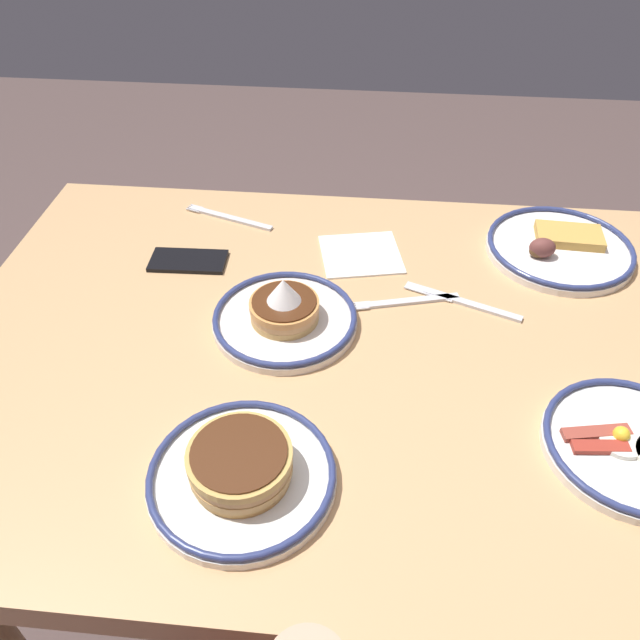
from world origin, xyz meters
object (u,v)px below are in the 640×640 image
plate_far_companion (632,445)px  fork_far (405,302)px  plate_far_side (241,471)px  butter_knife (462,302)px  plate_center_pancakes (285,315)px  cell_phone (188,261)px  fork_near (228,218)px  paper_napkin (361,254)px  plate_near_main (559,247)px

plate_far_companion → fork_far: size_ratio=1.25×
plate_far_side → fork_far: (-0.22, -0.39, -0.02)m
butter_knife → plate_center_pancakes: bearing=15.9°
cell_phone → fork_near: size_ratio=0.74×
plate_far_side → cell_phone: bearing=-67.7°
plate_center_pancakes → plate_far_companion: bearing=157.0°
plate_far_companion → cell_phone: bearing=-27.5°
paper_napkin → butter_knife: size_ratio=0.74×
plate_far_companion → fork_near: size_ratio=1.23×
plate_near_main → paper_napkin: (0.38, 0.04, -0.01)m
plate_near_main → plate_far_companion: plate_near_main is taller
cell_phone → plate_near_main: bearing=-173.9°
butter_knife → plate_far_companion: bearing=124.4°
fork_far → butter_knife: same height
paper_napkin → fork_near: 0.30m
plate_center_pancakes → paper_napkin: plate_center_pancakes is taller
paper_napkin → fork_far: size_ratio=0.78×
plate_far_side → plate_center_pancakes: bearing=-92.4°
fork_far → plate_near_main: bearing=-148.5°
plate_near_main → fork_far: (0.30, 0.18, -0.01)m
plate_far_companion → plate_center_pancakes: bearing=-23.0°
plate_near_main → fork_far: size_ratio=1.46×
plate_center_pancakes → paper_napkin: size_ratio=1.63×
plate_near_main → plate_center_pancakes: size_ratio=1.14×
plate_far_companion → cell_phone: size_ratio=1.67×
paper_napkin → fork_near: size_ratio=0.77×
cell_phone → fork_far: cell_phone is taller
plate_center_pancakes → paper_napkin: 0.25m
plate_near_main → butter_knife: size_ratio=1.37×
plate_far_companion → plate_far_side: size_ratio=0.96×
paper_napkin → butter_knife: 0.23m
plate_far_side → paper_napkin: size_ratio=1.67×
plate_center_pancakes → butter_knife: (-0.30, -0.09, -0.02)m
plate_far_companion → butter_knife: size_ratio=1.18×
cell_phone → plate_far_companion: bearing=150.5°
plate_center_pancakes → fork_near: size_ratio=1.25×
fork_far → butter_knife: size_ratio=0.94×
plate_far_side → butter_knife: size_ratio=1.23×
plate_center_pancakes → butter_knife: plate_center_pancakes is taller
plate_far_side → paper_napkin: plate_far_side is taller
fork_far → plate_center_pancakes: bearing=20.7°
plate_far_companion → fork_far: (0.31, -0.29, -0.01)m
plate_near_main → fork_far: bearing=31.5°
plate_far_companion → fork_near: (0.68, -0.54, -0.01)m
plate_near_main → plate_far_side: bearing=48.2°
plate_near_main → fork_near: plate_near_main is taller
fork_near → butter_knife: size_ratio=0.96×
plate_center_pancakes → cell_phone: bearing=-37.3°
cell_phone → paper_napkin: bearing=-172.3°
plate_near_main → plate_center_pancakes: plate_center_pancakes is taller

